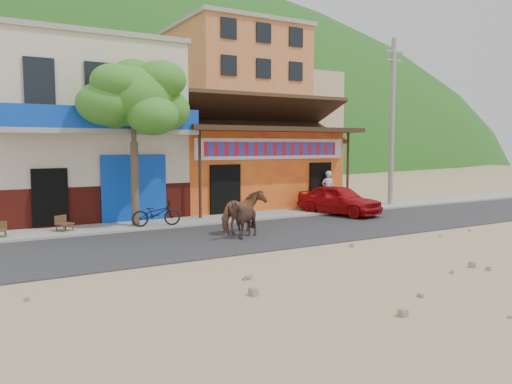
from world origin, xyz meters
The scene contains 16 objects.
ground centered at (0.00, 0.00, 0.00)m, with size 120.00×120.00×0.00m, color #9E825B.
road centered at (0.00, 2.50, 0.02)m, with size 60.00×5.00×0.04m, color #28282B.
sidewalk centered at (0.00, 6.00, 0.06)m, with size 60.00×2.00×0.12m, color gray.
dance_club centered at (2.00, 10.00, 1.80)m, with size 8.00×6.00×3.60m, color orange.
cafe_building centered at (-5.50, 10.00, 3.50)m, with size 7.00×6.00×7.00m, color beige.
apartment_front centered at (9.00, 24.00, 6.00)m, with size 9.00×9.00×12.00m, color #CC723F.
apartment_rear centered at (18.00, 30.00, 5.00)m, with size 8.00×8.00×10.00m, color tan.
hillside centered at (0.00, 70.00, 12.00)m, with size 100.00×40.00×24.00m, color #194C14.
tree centered at (-4.60, 5.80, 3.12)m, with size 3.00×3.00×6.00m, color #2D721E, non-canonical shape.
utility_pole centered at (8.20, 6.00, 4.12)m, with size 0.24×0.24×8.00m, color gray.
cow_tan centered at (-1.79, 2.85, 0.76)m, with size 0.78×1.71×1.44m, color brown.
cow_dark centered at (-2.24, 2.03, 0.65)m, with size 0.99×1.11×1.22m, color black.
red_car centered at (3.97, 4.80, 0.68)m, with size 1.51×3.76×1.28m, color #A90C0F.
scooter centered at (-4.00, 5.30, 0.57)m, with size 0.60×1.72×0.90m, color black.
pedestrian centered at (4.86, 6.70, 0.97)m, with size 0.62×0.41×1.69m, color silver.
cafe_chair_right centered at (-7.03, 5.83, 0.61)m, with size 0.46×0.46×0.99m, color #4A3218, non-canonical shape.
Camera 1 is at (-9.80, -11.79, 3.00)m, focal length 35.00 mm.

